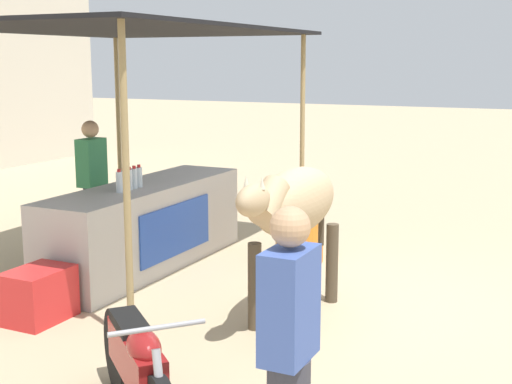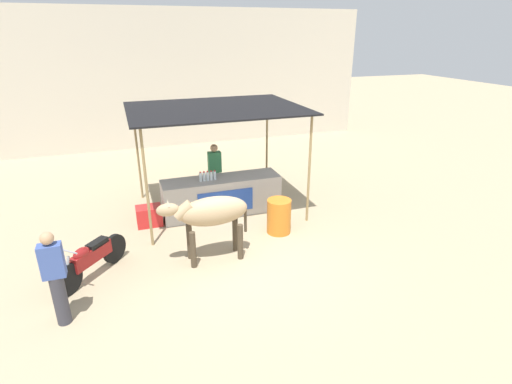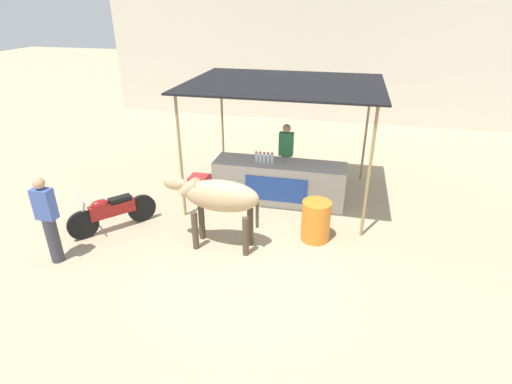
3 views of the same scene
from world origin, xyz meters
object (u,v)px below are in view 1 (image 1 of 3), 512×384
(stall_counter, at_px, (146,226))
(water_barrel, at_px, (300,227))
(motorcycle_parked, at_px, (137,367))
(cooler_box, at_px, (39,295))
(vendor_behind_counter, at_px, (93,189))
(cow, at_px, (293,207))
(passerby_on_street, at_px, (289,365))

(stall_counter, relative_size, water_barrel, 3.67)
(stall_counter, xyz_separation_m, motorcycle_parked, (-3.09, -2.05, -0.05))
(water_barrel, xyz_separation_m, motorcycle_parked, (-4.07, -0.57, 0.02))
(stall_counter, distance_m, motorcycle_parked, 3.71)
(cooler_box, distance_m, motorcycle_parked, 2.32)
(vendor_behind_counter, bearing_deg, motorcycle_parked, -137.95)
(stall_counter, xyz_separation_m, cooler_box, (-1.85, -0.10, -0.24))
(stall_counter, height_order, cooler_box, stall_counter)
(cow, distance_m, passerby_on_street, 2.97)
(water_barrel, height_order, motorcycle_parked, motorcycle_parked)
(cooler_box, bearing_deg, water_barrel, -25.96)
(vendor_behind_counter, distance_m, passerby_on_street, 5.34)
(vendor_behind_counter, height_order, passerby_on_street, same)
(motorcycle_parked, bearing_deg, cooler_box, 57.74)
(vendor_behind_counter, xyz_separation_m, water_barrel, (0.97, -2.23, -0.44))
(cow, bearing_deg, vendor_behind_counter, 74.74)
(passerby_on_street, bearing_deg, water_barrel, 21.65)
(cow, bearing_deg, water_barrel, 20.43)
(cooler_box, bearing_deg, vendor_behind_counter, 24.39)
(motorcycle_parked, bearing_deg, stall_counter, 33.61)
(water_barrel, distance_m, passerby_on_street, 4.85)
(vendor_behind_counter, height_order, water_barrel, vendor_behind_counter)
(stall_counter, distance_m, passerby_on_street, 4.80)
(water_barrel, bearing_deg, cooler_box, 154.04)
(cooler_box, relative_size, water_barrel, 0.73)
(cooler_box, bearing_deg, stall_counter, 3.00)
(cooler_box, xyz_separation_m, passerby_on_street, (-1.65, -3.17, 0.61))
(cooler_box, height_order, passerby_on_street, passerby_on_street)
(vendor_behind_counter, xyz_separation_m, cooler_box, (-1.88, -0.85, -0.61))
(vendor_behind_counter, distance_m, motorcycle_parked, 4.21)
(stall_counter, xyz_separation_m, water_barrel, (0.99, -1.48, -0.07))
(water_barrel, bearing_deg, motorcycle_parked, -172.03)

